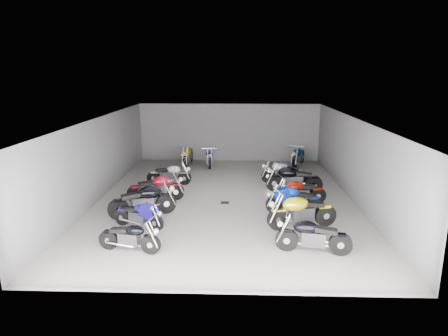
{
  "coord_description": "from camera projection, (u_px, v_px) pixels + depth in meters",
  "views": [
    {
      "loc": [
        0.47,
        -15.18,
        4.98
      ],
      "look_at": [
        -0.09,
        1.08,
        1.0
      ],
      "focal_mm": 32.0,
      "sensor_mm": 36.0,
      "label": 1
    }
  ],
  "objects": [
    {
      "name": "ground",
      "position": [
        225.0,
        199.0,
        15.93
      ],
      "size": [
        14.0,
        14.0,
        0.0
      ],
      "primitive_type": "plane",
      "color": "gray",
      "rests_on": "ground"
    },
    {
      "name": "wall_back",
      "position": [
        229.0,
        133.0,
        22.35
      ],
      "size": [
        10.0,
        0.1,
        3.2
      ],
      "primitive_type": "cube",
      "color": "slate",
      "rests_on": "ground"
    },
    {
      "name": "wall_left",
      "position": [
        99.0,
        159.0,
        15.72
      ],
      "size": [
        0.1,
        14.0,
        3.2
      ],
      "primitive_type": "cube",
      "color": "slate",
      "rests_on": "ground"
    },
    {
      "name": "wall_right",
      "position": [
        355.0,
        161.0,
        15.38
      ],
      "size": [
        0.1,
        14.0,
        3.2
      ],
      "primitive_type": "cube",
      "color": "slate",
      "rests_on": "ground"
    },
    {
      "name": "ceiling",
      "position": [
        225.0,
        118.0,
        15.17
      ],
      "size": [
        10.0,
        14.0,
        0.04
      ],
      "primitive_type": "cube",
      "color": "black",
      "rests_on": "wall_back"
    },
    {
      "name": "drain_grate",
      "position": [
        225.0,
        203.0,
        15.44
      ],
      "size": [
        0.32,
        0.32,
        0.01
      ],
      "primitive_type": "cube",
      "color": "black",
      "rests_on": "ground"
    },
    {
      "name": "motorcycle_left_a",
      "position": [
        130.0,
        237.0,
        11.18
      ],
      "size": [
        1.85,
        0.54,
        0.82
      ],
      "rotation": [
        0.0,
        0.0,
        -1.78
      ],
      "color": "black",
      "rests_on": "ground"
    },
    {
      "name": "motorcycle_left_b",
      "position": [
        139.0,
        215.0,
        12.85
      ],
      "size": [
        1.76,
        0.8,
        0.81
      ],
      "rotation": [
        0.0,
        0.0,
        -1.95
      ],
      "color": "black",
      "rests_on": "ground"
    },
    {
      "name": "motorcycle_left_c",
      "position": [
        143.0,
        201.0,
        13.89
      ],
      "size": [
        2.25,
        1.13,
        1.05
      ],
      "rotation": [
        0.0,
        0.0,
        -1.15
      ],
      "color": "black",
      "rests_on": "ground"
    },
    {
      "name": "motorcycle_left_d",
      "position": [
        156.0,
        188.0,
        15.51
      ],
      "size": [
        2.2,
        0.69,
        0.98
      ],
      "rotation": [
        0.0,
        0.0,
        -1.33
      ],
      "color": "black",
      "rests_on": "ground"
    },
    {
      "name": "motorcycle_left_f",
      "position": [
        169.0,
        174.0,
        17.8
      ],
      "size": [
        1.99,
        0.38,
        0.88
      ],
      "rotation": [
        0.0,
        0.0,
        -1.58
      ],
      "color": "black",
      "rests_on": "ground"
    },
    {
      "name": "motorcycle_right_a",
      "position": [
        313.0,
        236.0,
        11.08
      ],
      "size": [
        2.11,
        0.54,
        0.93
      ],
      "rotation": [
        0.0,
        0.0,
        1.41
      ],
      "color": "black",
      "rests_on": "ground"
    },
    {
      "name": "motorcycle_right_b",
      "position": [
        301.0,
        211.0,
        12.85
      ],
      "size": [
        2.31,
        0.75,
        1.03
      ],
      "rotation": [
        0.0,
        0.0,
        1.83
      ],
      "color": "black",
      "rests_on": "ground"
    },
    {
      "name": "motorcycle_right_c",
      "position": [
        294.0,
        200.0,
        14.2
      ],
      "size": [
        2.07,
        0.41,
        0.91
      ],
      "rotation": [
        0.0,
        0.0,
        1.54
      ],
      "color": "black",
      "rests_on": "ground"
    },
    {
      "name": "motorcycle_right_d",
      "position": [
        299.0,
        192.0,
        15.11
      ],
      "size": [
        2.07,
        0.62,
        0.92
      ],
      "rotation": [
        0.0,
        0.0,
        1.79
      ],
      "color": "black",
      "rests_on": "ground"
    },
    {
      "name": "motorcycle_right_e",
      "position": [
        293.0,
        179.0,
        16.69
      ],
      "size": [
        2.37,
        0.53,
        1.04
      ],
      "rotation": [
        0.0,
        0.0,
        1.46
      ],
      "color": "black",
      "rests_on": "ground"
    },
    {
      "name": "motorcycle_right_f",
      "position": [
        284.0,
        173.0,
        17.94
      ],
      "size": [
        2.12,
        0.52,
        0.93
      ],
      "rotation": [
        0.0,
        0.0,
        1.42
      ],
      "color": "black",
      "rests_on": "ground"
    },
    {
      "name": "motorcycle_back_b",
      "position": [
        188.0,
        156.0,
        21.38
      ],
      "size": [
        0.46,
        2.23,
        0.98
      ],
      "rotation": [
        0.0,
        0.0,
        3.09
      ],
      "color": "black",
      "rests_on": "ground"
    },
    {
      "name": "motorcycle_back_c",
      "position": [
        209.0,
        157.0,
        21.28
      ],
      "size": [
        0.45,
        2.01,
        0.88
      ],
      "rotation": [
        0.0,
        0.0,
        3.24
      ],
      "color": "black",
      "rests_on": "ground"
    },
    {
      "name": "motorcycle_back_f",
      "position": [
        298.0,
        156.0,
        21.31
      ],
      "size": [
        0.96,
        2.14,
        0.99
      ],
      "rotation": [
        0.0,
        0.0,
        2.76
      ],
      "color": "black",
      "rests_on": "ground"
    }
  ]
}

